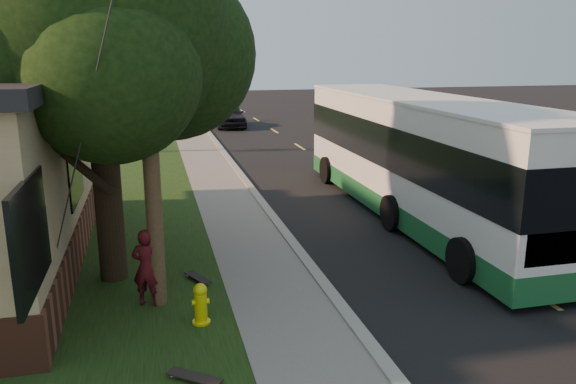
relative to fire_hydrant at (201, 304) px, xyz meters
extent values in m
plane|color=black|center=(2.60, 0.00, -0.43)|extent=(120.00, 120.00, 0.00)
cube|color=black|center=(6.60, 10.00, -0.43)|extent=(8.00, 80.00, 0.01)
cube|color=gray|center=(2.60, 10.00, -0.37)|extent=(0.25, 80.00, 0.12)
cube|color=slate|center=(1.60, 10.00, -0.39)|extent=(2.00, 80.00, 0.08)
cube|color=black|center=(-1.90, 10.00, -0.40)|extent=(5.00, 80.00, 0.07)
cylinder|color=yellow|center=(0.00, 0.00, -0.09)|extent=(0.22, 0.22, 0.55)
sphere|color=yellow|center=(0.00, 0.00, 0.26)|extent=(0.24, 0.24, 0.24)
cylinder|color=yellow|center=(0.00, 0.00, 0.04)|extent=(0.30, 0.10, 0.10)
cylinder|color=yellow|center=(0.00, 0.00, 0.04)|extent=(0.10, 0.18, 0.10)
cylinder|color=yellow|center=(0.00, 0.00, -0.34)|extent=(0.32, 0.32, 0.04)
cylinder|color=#473321|center=(-0.70, 1.00, 4.14)|extent=(0.30, 0.30, 9.00)
cylinder|color=#2D2D30|center=(-1.60, -0.10, 3.37)|extent=(2.52, 3.21, 7.60)
cylinder|color=black|center=(-1.60, 2.50, 1.64)|extent=(0.56, 0.56, 4.00)
sphere|color=black|center=(-1.60, 2.50, 4.84)|extent=(5.20, 5.20, 5.20)
sphere|color=black|center=(-0.20, 3.10, 4.24)|extent=(3.60, 3.60, 3.60)
sphere|color=black|center=(-2.80, 2.10, 4.54)|extent=(3.80, 3.80, 3.80)
sphere|color=black|center=(-1.30, 1.20, 3.94)|extent=(3.20, 3.20, 3.20)
sphere|color=black|center=(-2.20, 3.90, 5.24)|extent=(3.40, 3.40, 3.40)
cylinder|color=black|center=(-0.90, 18.00, 1.29)|extent=(0.24, 0.24, 3.30)
cylinder|color=black|center=(-0.90, 18.00, 2.94)|extent=(1.38, 0.57, 2.01)
cylinder|color=black|center=(-0.90, 18.00, 2.94)|extent=(0.74, 1.21, 1.58)
cylinder|color=black|center=(-0.90, 18.00, 2.94)|extent=(0.65, 1.05, 1.95)
cylinder|color=black|center=(-0.90, 18.00, 2.94)|extent=(1.28, 0.53, 1.33)
cylinder|color=black|center=(-0.90, 18.00, 2.94)|extent=(0.75, 1.21, 1.70)
cylinder|color=black|center=(-0.40, 30.00, 1.15)|extent=(0.24, 0.24, 3.03)
cylinder|color=black|center=(-0.40, 30.00, 2.66)|extent=(1.38, 0.57, 2.01)
cylinder|color=black|center=(-0.40, 30.00, 2.66)|extent=(0.74, 1.21, 1.58)
cylinder|color=black|center=(-0.40, 30.00, 2.66)|extent=(0.65, 1.05, 1.95)
cylinder|color=black|center=(-0.40, 30.00, 2.66)|extent=(1.28, 0.53, 1.33)
cylinder|color=black|center=(-0.40, 30.00, 2.66)|extent=(0.75, 1.21, 1.70)
cylinder|color=#2D2D30|center=(3.10, 34.00, 2.32)|extent=(0.16, 0.16, 5.50)
imported|color=black|center=(3.10, 34.00, 4.07)|extent=(0.18, 0.22, 1.10)
cube|color=silver|center=(6.84, 5.34, 1.54)|extent=(2.66, 12.77, 2.87)
cube|color=#1A5B2C|center=(6.84, 5.34, 0.05)|extent=(2.68, 12.79, 0.59)
cube|color=black|center=(6.84, 5.34, 1.75)|extent=(2.70, 12.81, 1.17)
cube|color=#FFF2CC|center=(6.04, -1.02, 0.15)|extent=(0.27, 0.04, 0.16)
cube|color=silver|center=(6.84, 5.34, 2.99)|extent=(2.71, 12.82, 0.08)
cylinder|color=black|center=(5.51, 0.66, 0.06)|extent=(0.30, 0.98, 0.98)
cylinder|color=black|center=(8.17, 0.66, 0.06)|extent=(0.30, 0.98, 0.98)
cylinder|color=black|center=(5.51, 4.28, 0.06)|extent=(0.30, 0.98, 0.98)
cylinder|color=black|center=(8.17, 4.28, 0.06)|extent=(0.30, 0.98, 0.98)
cylinder|color=black|center=(5.51, 10.03, 0.06)|extent=(0.30, 0.98, 0.98)
cylinder|color=black|center=(8.17, 10.03, 0.06)|extent=(0.30, 0.98, 0.98)
imported|color=#480E13|center=(-0.90, 0.97, 0.38)|extent=(0.63, 0.51, 1.49)
cube|color=black|center=(0.10, 1.92, -0.30)|extent=(0.53, 0.83, 0.02)
cylinder|color=silver|center=(0.22, 1.66, -0.34)|extent=(0.19, 0.12, 0.05)
cylinder|color=silver|center=(-0.02, 2.18, -0.34)|extent=(0.19, 0.12, 0.05)
cube|color=black|center=(-0.27, -1.79, -0.29)|extent=(0.81, 0.69, 0.02)
cylinder|color=silver|center=(-0.03, -1.97, -0.34)|extent=(0.16, 0.19, 0.05)
cylinder|color=silver|center=(-0.50, -1.60, -0.34)|extent=(0.16, 0.19, 0.05)
imported|color=black|center=(4.17, 26.58, 0.34)|extent=(1.85, 4.53, 1.54)
camera|label=1|loc=(-0.66, -9.13, 4.30)|focal=35.00mm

